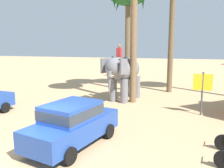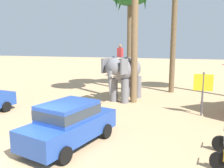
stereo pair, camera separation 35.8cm
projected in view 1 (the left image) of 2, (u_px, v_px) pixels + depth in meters
name	position (u px, v px, depth m)	size (l,w,h in m)	color
ground_plane	(34.00, 161.00, 7.88)	(120.00, 120.00, 0.00)	tan
car_sedan_foreground	(73.00, 122.00, 8.99)	(2.61, 4.38, 1.70)	#23479E
elephant_with_mahout	(124.00, 72.00, 16.25)	(2.48, 4.02, 3.88)	slate
signboard_yellow	(203.00, 85.00, 12.80)	(1.00, 0.10, 2.40)	#4C4C51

